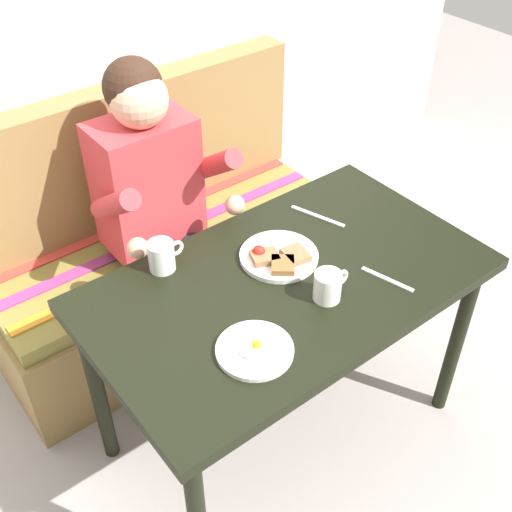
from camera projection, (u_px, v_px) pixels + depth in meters
ground_plane at (281, 426)px, 2.36m from camera, size 8.00×8.00×0.00m
table at (286, 299)px, 1.94m from camera, size 1.20×0.70×0.73m
couch at (164, 254)px, 2.61m from camera, size 1.44×0.56×1.00m
person at (158, 197)px, 2.20m from camera, size 0.45×0.61×1.21m
plate_breakfast at (279, 256)px, 1.95m from camera, size 0.24×0.24×0.05m
plate_eggs at (255, 350)px, 1.66m from camera, size 0.21×0.21×0.04m
coffee_mug at (328, 285)px, 1.80m from camera, size 0.12×0.08×0.09m
coffee_mug_second at (162, 255)px, 1.90m from camera, size 0.12×0.08×0.09m
fork at (387, 279)px, 1.89m from camera, size 0.06×0.17×0.00m
knife at (318, 216)px, 2.13m from camera, size 0.08×0.19×0.00m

